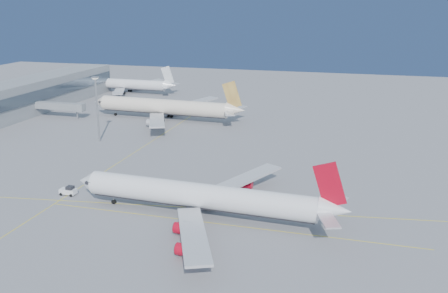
{
  "coord_description": "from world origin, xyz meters",
  "views": [
    {
      "loc": [
        33.34,
        -115.24,
        49.42
      ],
      "look_at": [
        -6.1,
        24.69,
        7.0
      ],
      "focal_mm": 40.0,
      "sensor_mm": 36.0,
      "label": 1
    }
  ],
  "objects_px": {
    "light_mast": "(97,104)",
    "airliner_third": "(127,84)",
    "airliner_virgin": "(205,197)",
    "pushback_tug": "(69,191)",
    "airliner_etihad": "(167,107)"
  },
  "relations": [
    {
      "from": "airliner_virgin",
      "to": "airliner_third",
      "type": "xyz_separation_m",
      "value": [
        -93.31,
        147.76,
        -0.21
      ]
    },
    {
      "from": "airliner_etihad",
      "to": "pushback_tug",
      "type": "height_order",
      "value": "airliner_etihad"
    },
    {
      "from": "airliner_etihad",
      "to": "pushback_tug",
      "type": "bearing_deg",
      "value": -82.26
    },
    {
      "from": "light_mast",
      "to": "airliner_third",
      "type": "bearing_deg",
      "value": 110.6
    },
    {
      "from": "pushback_tug",
      "to": "airliner_virgin",
      "type": "bearing_deg",
      "value": -4.23
    },
    {
      "from": "airliner_virgin",
      "to": "airliner_third",
      "type": "distance_m",
      "value": 174.75
    },
    {
      "from": "airliner_virgin",
      "to": "light_mast",
      "type": "height_order",
      "value": "light_mast"
    },
    {
      "from": "airliner_virgin",
      "to": "light_mast",
      "type": "relative_size",
      "value": 2.88
    },
    {
      "from": "airliner_virgin",
      "to": "airliner_third",
      "type": "height_order",
      "value": "airliner_virgin"
    },
    {
      "from": "pushback_tug",
      "to": "airliner_third",
      "type": "bearing_deg",
      "value": 111.49
    },
    {
      "from": "airliner_third",
      "to": "light_mast",
      "type": "bearing_deg",
      "value": -67.81
    },
    {
      "from": "airliner_virgin",
      "to": "airliner_etihad",
      "type": "relative_size",
      "value": 0.96
    },
    {
      "from": "airliner_virgin",
      "to": "light_mast",
      "type": "distance_m",
      "value": 78.83
    },
    {
      "from": "airliner_etihad",
      "to": "airliner_third",
      "type": "xyz_separation_m",
      "value": [
        -46.31,
        55.62,
        -0.76
      ]
    },
    {
      "from": "airliner_virgin",
      "to": "pushback_tug",
      "type": "xyz_separation_m",
      "value": [
        -39.13,
        3.51,
        -3.95
      ]
    }
  ]
}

